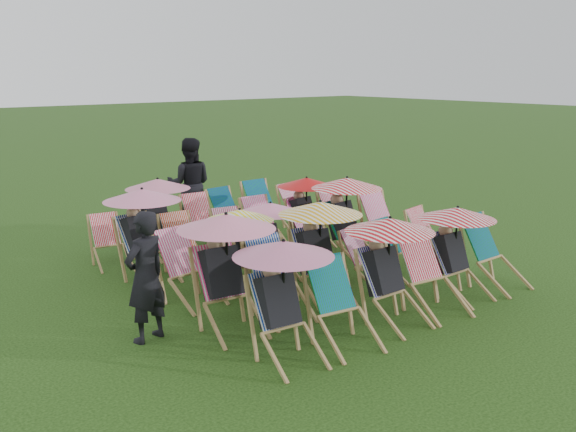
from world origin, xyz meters
TOP-DOWN VIEW (x-y plane):
  - ground at (0.00, 0.00)m, footprint 100.00×100.00m
  - deckchair_0 at (-2.05, -2.19)m, footprint 1.12×1.19m
  - deckchair_1 at (-1.29, -2.32)m, footprint 0.78×0.99m
  - deckchair_2 at (-0.35, -2.21)m, footprint 1.13×1.17m
  - deckchair_3 at (0.37, -2.29)m, footprint 0.80×1.03m
  - deckchair_4 at (1.10, -2.16)m, footprint 1.07×1.11m
  - deckchair_5 at (1.89, -2.24)m, footprint 0.69×0.95m
  - deckchair_6 at (-2.06, -1.09)m, footprint 1.21×1.28m
  - deckchair_7 at (-1.31, -1.15)m, footprint 0.76×0.99m
  - deckchair_8 at (-0.47, -1.04)m, footprint 1.16×1.24m
  - deckchair_9 at (0.47, -1.04)m, footprint 0.69×0.86m
  - deckchair_10 at (1.11, -1.06)m, footprint 0.67×0.87m
  - deckchair_11 at (1.99, -1.07)m, footprint 0.77×0.96m
  - deckchair_12 at (-1.93, 0.02)m, footprint 0.76×0.98m
  - deckchair_13 at (-1.08, 0.02)m, footprint 0.99×1.04m
  - deckchair_14 at (-0.41, 0.15)m, footprint 0.98×1.02m
  - deckchair_15 at (0.43, 0.01)m, footprint 0.65×0.84m
  - deckchair_16 at (1.16, 0.07)m, footprint 1.18×1.27m
  - deckchair_17 at (2.06, 0.04)m, footprint 0.72×0.96m
  - deckchair_18 at (-1.93, 1.30)m, footprint 1.17×1.26m
  - deckchair_19 at (-1.29, 1.25)m, footprint 0.66×0.88m
  - deckchair_20 at (-0.43, 1.13)m, footprint 0.73×0.91m
  - deckchair_21 at (0.35, 1.26)m, footprint 0.66×0.91m
  - deckchair_22 at (1.25, 1.20)m, footprint 1.05×1.12m
  - deckchair_23 at (1.99, 1.13)m, footprint 0.70×0.92m
  - deckchair_24 at (-2.07, 2.33)m, footprint 0.65×0.82m
  - deckchair_25 at (-1.11, 2.39)m, footprint 1.11×1.17m
  - deckchair_26 at (-0.29, 2.29)m, footprint 0.72×0.93m
  - deckchair_27 at (0.39, 2.37)m, footprint 0.73×0.95m
  - deckchair_28 at (1.16, 2.31)m, footprint 0.68×0.95m
  - deckchair_29 at (2.03, 2.41)m, footprint 0.70×0.88m
  - person_left at (-2.98, -0.75)m, footprint 0.66×0.52m
  - person_rear at (0.22, 3.62)m, footprint 1.13×1.08m

SIDE VIEW (x-z plane):
  - ground at x=0.00m, z-range 0.00..0.00m
  - deckchair_24 at x=-2.07m, z-range 0.00..0.82m
  - deckchair_9 at x=0.47m, z-range 0.00..0.83m
  - deckchair_15 at x=0.43m, z-range 0.00..0.84m
  - deckchair_29 at x=2.03m, z-range 0.00..0.86m
  - deckchair_10 at x=1.11m, z-range 0.00..0.87m
  - deckchair_20 at x=-0.43m, z-range 0.00..0.89m
  - deckchair_19 at x=-1.29m, z-range 0.00..0.91m
  - deckchair_23 at x=1.99m, z-range 0.00..0.94m
  - deckchair_11 at x=1.99m, z-range 0.00..0.94m
  - deckchair_26 at x=-0.29m, z-range 0.00..0.94m
  - deckchair_27 at x=0.39m, z-range 0.00..0.96m
  - deckchair_21 at x=0.35m, z-range 0.00..0.97m
  - deckchair_1 at x=-1.29m, z-range 0.00..0.98m
  - deckchair_12 at x=-1.93m, z-range 0.00..0.99m
  - deckchair_17 at x=2.06m, z-range 0.00..1.01m
  - deckchair_7 at x=-1.31m, z-range 0.00..1.01m
  - deckchair_5 at x=1.89m, z-range 0.00..1.02m
  - deckchair_28 at x=1.16m, z-range 0.00..1.03m
  - deckchair_3 at x=0.37m, z-range 0.00..1.03m
  - deckchair_14 at x=-0.41m, z-range 0.03..1.20m
  - deckchair_13 at x=-1.08m, z-range 0.03..1.21m
  - deckchair_22 at x=1.25m, z-range 0.03..1.28m
  - deckchair_4 at x=1.10m, z-range 0.04..1.31m
  - deckchair_25 at x=-1.11m, z-range 0.04..1.35m
  - deckchair_0 at x=-2.05m, z-range 0.04..1.37m
  - deckchair_2 at x=-0.35m, z-range 0.04..1.38m
  - deckchair_8 at x=-0.47m, z-range 0.04..1.42m
  - deckchair_18 at x=-1.93m, z-range 0.04..1.43m
  - deckchair_16 at x=1.16m, z-range 0.04..1.44m
  - deckchair_6 at x=-2.06m, z-range 0.04..1.48m
  - person_left at x=-2.98m, z-range 0.00..1.58m
  - person_rear at x=0.22m, z-range 0.00..1.85m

